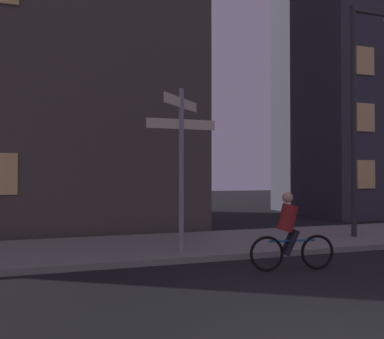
{
  "coord_description": "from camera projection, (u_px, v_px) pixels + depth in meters",
  "views": [
    {
      "loc": [
        -2.64,
        -2.83,
        1.96
      ],
      "look_at": [
        -0.09,
        5.83,
        2.1
      ],
      "focal_mm": 33.95,
      "sensor_mm": 36.0,
      "label": 1
    }
  ],
  "objects": [
    {
      "name": "signpost",
      "position": [
        181.0,
        153.0,
        8.73
      ],
      "size": [
        1.7,
        1.09,
        3.92
      ],
      "color": "gray",
      "rests_on": "sidewalk_kerb"
    },
    {
      "name": "street_lamp",
      "position": [
        359.0,
        101.0,
        10.9
      ],
      "size": [
        1.7,
        0.28,
        6.92
      ],
      "color": "#2D2D30",
      "rests_on": "sidewalk_kerb"
    },
    {
      "name": "sidewalk_kerb",
      "position": [
        187.0,
        245.0,
        9.81
      ],
      "size": [
        40.0,
        3.44,
        0.14
      ],
      "primitive_type": "cube",
      "color": "gray",
      "rests_on": "ground_plane"
    },
    {
      "name": "building_right_block",
      "position": [
        378.0,
        48.0,
        19.37
      ],
      "size": [
        9.5,
        6.09,
        17.49
      ],
      "color": "#383842",
      "rests_on": "ground_plane"
    },
    {
      "name": "cyclist",
      "position": [
        290.0,
        234.0,
        7.48
      ],
      "size": [
        1.81,
        0.38,
        1.61
      ],
      "color": "black",
      "rests_on": "ground_plane"
    }
  ]
}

